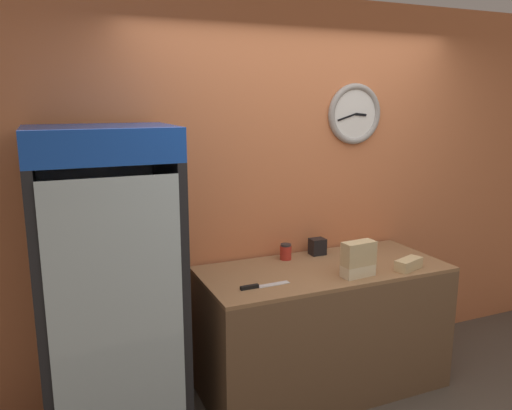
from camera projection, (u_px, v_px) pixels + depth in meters
wall_back at (297, 189)px, 3.67m from camera, size 5.20×0.10×2.70m
prep_counter at (322, 328)px, 3.48m from camera, size 1.68×0.74×0.89m
beverage_cooler at (107, 273)px, 2.88m from camera, size 0.77×0.70×1.87m
sandwich_stack_bottom at (358, 270)px, 3.21m from camera, size 0.23×0.12×0.08m
sandwich_stack_middle at (358, 259)px, 3.19m from camera, size 0.23×0.12×0.08m
sandwich_stack_top at (359, 248)px, 3.18m from camera, size 0.23×0.11×0.08m
sandwich_flat_left at (409, 264)px, 3.34m from camera, size 0.23×0.16×0.07m
chefs_knife at (258, 286)px, 3.02m from camera, size 0.33×0.05×0.02m
condiment_jar at (286, 252)px, 3.54m from camera, size 0.08×0.08×0.11m
napkin_dispenser at (317, 247)px, 3.65m from camera, size 0.11×0.09×0.12m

